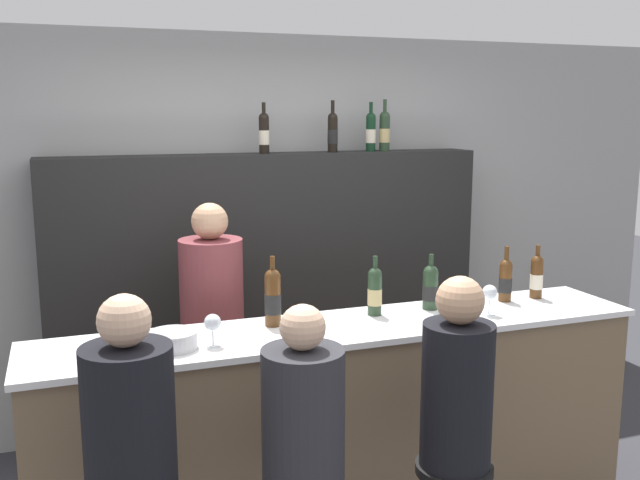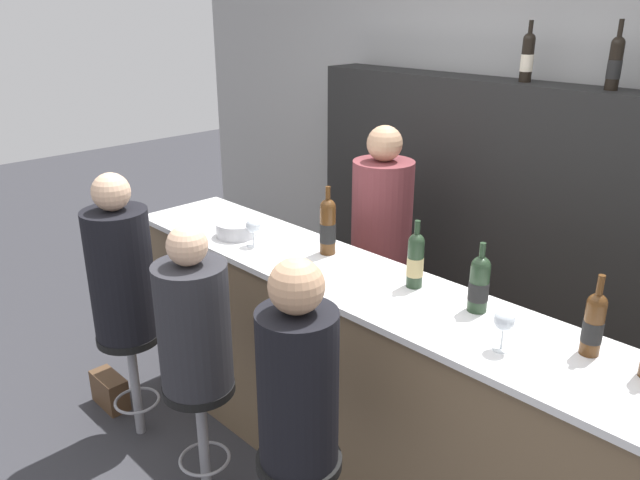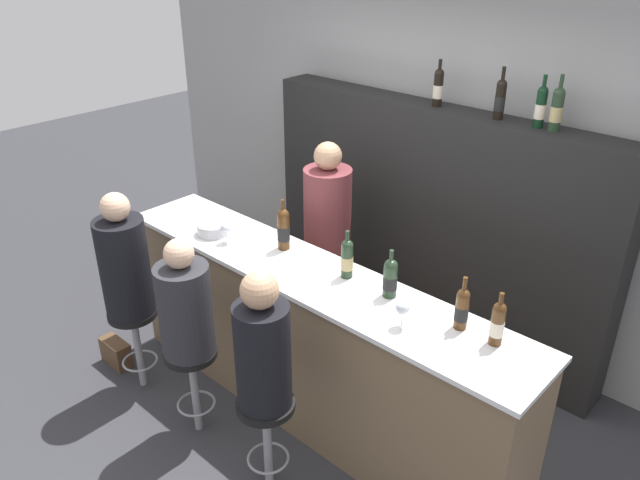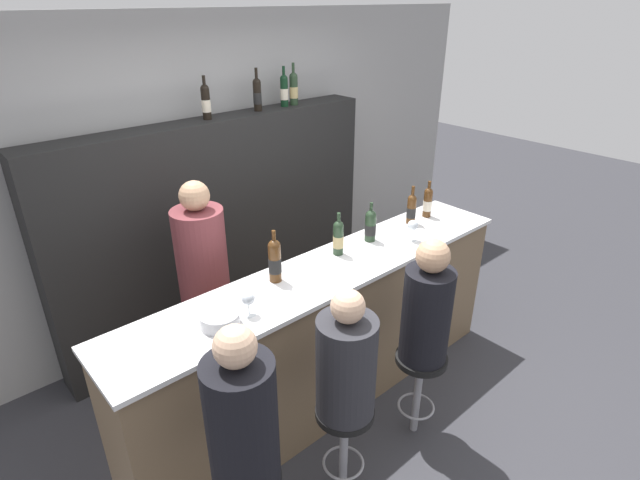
{
  "view_description": "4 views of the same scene",
  "coord_description": "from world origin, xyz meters",
  "px_view_note": "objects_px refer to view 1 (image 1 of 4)",
  "views": [
    {
      "loc": [
        -1.26,
        -2.8,
        2.1
      ],
      "look_at": [
        -0.13,
        0.28,
        1.51
      ],
      "focal_mm": 40.0,
      "sensor_mm": 36.0,
      "label": 1
    },
    {
      "loc": [
        1.68,
        -1.65,
        2.25
      ],
      "look_at": [
        -0.2,
        0.18,
        1.24
      ],
      "focal_mm": 35.0,
      "sensor_mm": 36.0,
      "label": 2
    },
    {
      "loc": [
        2.25,
        -2.1,
        2.97
      ],
      "look_at": [
        0.06,
        0.27,
        1.32
      ],
      "focal_mm": 35.0,
      "sensor_mm": 36.0,
      "label": 3
    },
    {
      "loc": [
        -1.9,
        -1.81,
        2.68
      ],
      "look_at": [
        -0.03,
        0.3,
        1.29
      ],
      "focal_mm": 28.0,
      "sensor_mm": 36.0,
      "label": 4
    }
  ],
  "objects_px": {
    "wine_bottle_counter_4": "(537,276)",
    "wine_bottle_backbar_1": "(333,132)",
    "wine_bottle_counter_2": "(430,287)",
    "wine_glass_0": "(213,324)",
    "wine_glass_1": "(490,293)",
    "guest_seated_right": "(457,383)",
    "wine_bottle_backbar_2": "(371,131)",
    "guest_seated_left": "(130,428)",
    "wine_bottle_counter_0": "(273,297)",
    "bartender": "(213,357)",
    "guest_seated_middle": "(303,415)",
    "wine_bottle_counter_3": "(505,279)",
    "wine_bottle_backbar_0": "(264,132)",
    "wine_bottle_backbar_3": "(385,131)",
    "wine_bottle_counter_1": "(375,291)",
    "metal_bowl": "(173,340)"
  },
  "relations": [
    {
      "from": "wine_bottle_backbar_3",
      "to": "wine_bottle_counter_2",
      "type": "bearing_deg",
      "value": -103.6
    },
    {
      "from": "wine_bottle_counter_1",
      "to": "wine_bottle_backbar_2",
      "type": "distance_m",
      "value": 1.51
    },
    {
      "from": "wine_bottle_counter_4",
      "to": "wine_bottle_backbar_1",
      "type": "height_order",
      "value": "wine_bottle_backbar_1"
    },
    {
      "from": "wine_bottle_backbar_2",
      "to": "guest_seated_left",
      "type": "distance_m",
      "value": 2.8
    },
    {
      "from": "wine_bottle_backbar_0",
      "to": "guest_seated_right",
      "type": "distance_m",
      "value": 2.18
    },
    {
      "from": "wine_bottle_counter_2",
      "to": "wine_glass_0",
      "type": "xyz_separation_m",
      "value": [
        -1.18,
        -0.2,
        -0.02
      ]
    },
    {
      "from": "wine_bottle_counter_2",
      "to": "wine_bottle_backbar_3",
      "type": "distance_m",
      "value": 1.46
    },
    {
      "from": "wine_bottle_backbar_0",
      "to": "guest_seated_right",
      "type": "xyz_separation_m",
      "value": [
        0.28,
        -1.93,
        -0.98
      ]
    },
    {
      "from": "wine_bottle_backbar_0",
      "to": "guest_seated_right",
      "type": "height_order",
      "value": "wine_bottle_backbar_0"
    },
    {
      "from": "wine_bottle_counter_0",
      "to": "wine_glass_1",
      "type": "relative_size",
      "value": 2.19
    },
    {
      "from": "wine_bottle_backbar_0",
      "to": "wine_glass_0",
      "type": "xyz_separation_m",
      "value": [
        -0.64,
        -1.4,
        -0.78
      ]
    },
    {
      "from": "wine_bottle_counter_4",
      "to": "wine_bottle_backbar_2",
      "type": "height_order",
      "value": "wine_bottle_backbar_2"
    },
    {
      "from": "bartender",
      "to": "wine_bottle_backbar_3",
      "type": "bearing_deg",
      "value": 24.19
    },
    {
      "from": "wine_glass_0",
      "to": "metal_bowl",
      "type": "distance_m",
      "value": 0.18
    },
    {
      "from": "wine_bottle_backbar_0",
      "to": "wine_glass_1",
      "type": "bearing_deg",
      "value": -61.12
    },
    {
      "from": "wine_glass_1",
      "to": "wine_bottle_counter_0",
      "type": "bearing_deg",
      "value": 169.56
    },
    {
      "from": "wine_bottle_backbar_3",
      "to": "wine_glass_0",
      "type": "height_order",
      "value": "wine_bottle_backbar_3"
    },
    {
      "from": "wine_bottle_counter_2",
      "to": "wine_glass_0",
      "type": "height_order",
      "value": "wine_bottle_counter_2"
    },
    {
      "from": "wine_bottle_backbar_1",
      "to": "guest_seated_middle",
      "type": "distance_m",
      "value": 2.35
    },
    {
      "from": "wine_bottle_counter_1",
      "to": "bartender",
      "type": "relative_size",
      "value": 0.19
    },
    {
      "from": "wine_bottle_counter_2",
      "to": "wine_bottle_counter_3",
      "type": "relative_size",
      "value": 0.96
    },
    {
      "from": "wine_glass_1",
      "to": "guest_seated_right",
      "type": "xyz_separation_m",
      "value": [
        -0.5,
        -0.53,
        -0.21
      ]
    },
    {
      "from": "guest_seated_left",
      "to": "guest_seated_right",
      "type": "xyz_separation_m",
      "value": [
        1.32,
        0.0,
        -0.01
      ]
    },
    {
      "from": "wine_bottle_counter_0",
      "to": "guest_seated_right",
      "type": "distance_m",
      "value": 0.96
    },
    {
      "from": "wine_bottle_counter_1",
      "to": "wine_bottle_backbar_1",
      "type": "relative_size",
      "value": 0.91
    },
    {
      "from": "wine_bottle_counter_0",
      "to": "wine_bottle_backbar_3",
      "type": "bearing_deg",
      "value": 46.51
    },
    {
      "from": "wine_bottle_backbar_0",
      "to": "bartender",
      "type": "relative_size",
      "value": 0.2
    },
    {
      "from": "wine_bottle_counter_0",
      "to": "wine_bottle_backbar_1",
      "type": "height_order",
      "value": "wine_bottle_backbar_1"
    },
    {
      "from": "wine_bottle_counter_4",
      "to": "guest_seated_right",
      "type": "height_order",
      "value": "guest_seated_right"
    },
    {
      "from": "wine_bottle_counter_0",
      "to": "wine_bottle_counter_3",
      "type": "distance_m",
      "value": 1.31
    },
    {
      "from": "wine_bottle_backbar_2",
      "to": "guest_seated_left",
      "type": "height_order",
      "value": "wine_bottle_backbar_2"
    },
    {
      "from": "wine_bottle_counter_2",
      "to": "wine_bottle_counter_3",
      "type": "distance_m",
      "value": 0.46
    },
    {
      "from": "wine_bottle_counter_1",
      "to": "guest_seated_right",
      "type": "relative_size",
      "value": 0.37
    },
    {
      "from": "bartender",
      "to": "wine_bottle_backbar_2",
      "type": "bearing_deg",
      "value": 25.95
    },
    {
      "from": "wine_bottle_counter_0",
      "to": "bartender",
      "type": "bearing_deg",
      "value": 105.69
    },
    {
      "from": "guest_seated_middle",
      "to": "wine_glass_1",
      "type": "bearing_deg",
      "value": 24.34
    },
    {
      "from": "wine_bottle_backbar_0",
      "to": "guest_seated_left",
      "type": "bearing_deg",
      "value": -118.47
    },
    {
      "from": "wine_glass_0",
      "to": "bartender",
      "type": "bearing_deg",
      "value": 78.83
    },
    {
      "from": "wine_bottle_counter_0",
      "to": "wine_bottle_backbar_3",
      "type": "xyz_separation_m",
      "value": [
        1.14,
        1.2,
        0.74
      ]
    },
    {
      "from": "guest_seated_middle",
      "to": "wine_bottle_counter_4",
      "type": "bearing_deg",
      "value": 24.45
    },
    {
      "from": "wine_bottle_backbar_0",
      "to": "metal_bowl",
      "type": "distance_m",
      "value": 1.81
    },
    {
      "from": "wine_bottle_backbar_1",
      "to": "guest_seated_left",
      "type": "xyz_separation_m",
      "value": [
        -1.51,
        -1.93,
        -0.97
      ]
    },
    {
      "from": "wine_bottle_counter_2",
      "to": "metal_bowl",
      "type": "xyz_separation_m",
      "value": [
        -1.35,
        -0.18,
        -0.08
      ]
    },
    {
      "from": "wine_bottle_counter_0",
      "to": "metal_bowl",
      "type": "relative_size",
      "value": 1.59
    },
    {
      "from": "wine_bottle_counter_3",
      "to": "wine_glass_0",
      "type": "height_order",
      "value": "wine_bottle_counter_3"
    },
    {
      "from": "guest_seated_middle",
      "to": "bartender",
      "type": "xyz_separation_m",
      "value": [
        -0.08,
        1.34,
        -0.21
      ]
    },
    {
      "from": "wine_bottle_backbar_0",
      "to": "wine_glass_1",
      "type": "distance_m",
      "value": 1.77
    },
    {
      "from": "guest_seated_right",
      "to": "wine_bottle_counter_2",
      "type": "bearing_deg",
      "value": 69.77
    },
    {
      "from": "wine_bottle_backbar_1",
      "to": "guest_seated_middle",
      "type": "height_order",
      "value": "wine_bottle_backbar_1"
    },
    {
      "from": "wine_bottle_backbar_2",
      "to": "guest_seated_right",
      "type": "bearing_deg",
      "value": -103.35
    }
  ]
}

